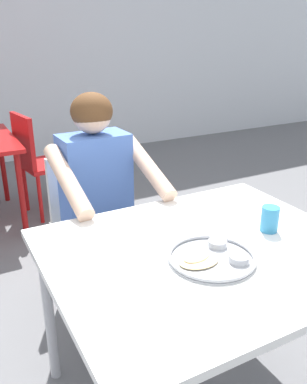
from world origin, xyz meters
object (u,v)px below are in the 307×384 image
Objects in this scene: thali_tray at (212,257)px; chair_foreground at (90,217)px; drinking_cup at (270,218)px; table_foreground at (205,265)px; diner_foreground at (103,192)px; chair_red_right at (39,158)px.

thali_tray is 1.05m from chair_foreground.
chair_foreground is (-0.42, 0.94, -0.29)m from drinking_cup.
table_foreground is at bearing -82.56° from chair_foreground.
drinking_cup is (0.30, 0.00, 0.12)m from table_foreground.
drinking_cup is (0.33, 0.07, 0.04)m from thali_tray.
diner_foreground is at bearing 99.11° from table_foreground.
diner_foreground reaches higher than drinking_cup.
diner_foreground is at bearing 96.40° from thali_tray.
thali_tray is at bearing -84.59° from chair_foreground.
thali_tray is at bearing -109.44° from table_foreground.
table_foreground is 0.73m from diner_foreground.
thali_tray is (-0.03, -0.07, 0.08)m from table_foreground.
table_foreground is 0.32m from drinking_cup.
diner_foreground reaches higher than chair_red_right.
chair_foreground is 0.70× the size of diner_foreground.
drinking_cup is 0.12× the size of chair_red_right.
diner_foreground is (0.01, -0.22, 0.22)m from chair_foreground.
chair_red_right is (-0.10, 2.21, -0.16)m from table_foreground.
chair_foreground reaches higher than drinking_cup.
table_foreground is 0.11m from thali_tray.
thali_tray is 2.30m from chair_red_right.
drinking_cup reaches higher than table_foreground.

